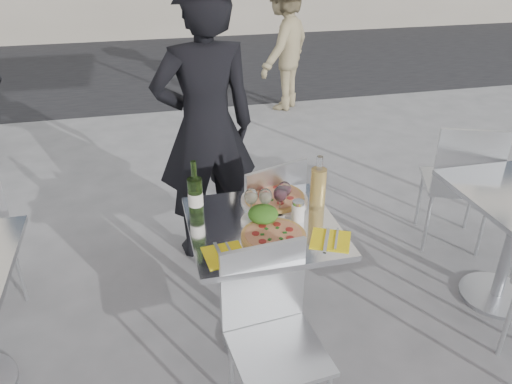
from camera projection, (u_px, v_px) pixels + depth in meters
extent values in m
plane|color=slate|center=(262.00, 338.00, 2.80)|extent=(80.00, 80.00, 0.00)
cube|color=black|center=(168.00, 62.00, 8.36)|extent=(24.00, 5.00, 0.00)
cylinder|color=#B7BABF|center=(262.00, 336.00, 2.79)|extent=(0.44, 0.44, 0.02)
cylinder|color=#B7BABF|center=(263.00, 285.00, 2.62)|extent=(0.07, 0.07, 0.72)
cube|color=silver|center=(263.00, 227.00, 2.45)|extent=(0.72, 0.72, 0.03)
cylinder|color=#B7BABF|center=(496.00, 295.00, 3.10)|extent=(0.44, 0.44, 0.02)
cylinder|color=#B7BABF|center=(510.00, 247.00, 2.93)|extent=(0.07, 0.07, 0.72)
cylinder|color=silver|center=(264.00, 230.00, 3.38)|extent=(0.02, 0.02, 0.43)
cylinder|color=silver|center=(220.00, 246.00, 3.22)|extent=(0.02, 0.02, 0.43)
cylinder|color=silver|center=(295.00, 255.00, 3.13)|extent=(0.02, 0.02, 0.43)
cylinder|color=silver|center=(248.00, 273.00, 2.96)|extent=(0.02, 0.02, 0.43)
cube|color=silver|center=(257.00, 220.00, 3.07)|extent=(0.51, 0.51, 0.02)
cube|color=silver|center=(276.00, 201.00, 2.81)|extent=(0.39, 0.16, 0.43)
cylinder|color=silver|center=(231.00, 370.00, 2.33)|extent=(0.02, 0.02, 0.42)
cylinder|color=silver|center=(297.00, 352.00, 2.43)|extent=(0.02, 0.02, 0.42)
cube|color=silver|center=(278.00, 353.00, 2.14)|extent=(0.43, 0.43, 0.02)
cube|color=silver|center=(263.00, 285.00, 2.19)|extent=(0.39, 0.06, 0.42)
cylinder|color=silver|center=(12.00, 245.00, 3.23)|extent=(0.02, 0.02, 0.42)
cylinder|color=silver|center=(20.00, 273.00, 2.98)|extent=(0.02, 0.02, 0.42)
cylinder|color=silver|center=(470.00, 202.00, 3.71)|extent=(0.02, 0.02, 0.45)
cylinder|color=silver|center=(419.00, 198.00, 3.75)|extent=(0.02, 0.02, 0.45)
cylinder|color=silver|center=(482.00, 228.00, 3.39)|extent=(0.02, 0.02, 0.45)
cylinder|color=silver|center=(427.00, 224.00, 3.43)|extent=(0.02, 0.02, 0.45)
cube|color=silver|center=(455.00, 183.00, 3.46)|extent=(0.55, 0.55, 0.03)
cube|color=silver|center=(470.00, 164.00, 3.16)|extent=(0.40, 0.18, 0.45)
cylinder|color=silver|center=(508.00, 321.00, 2.58)|extent=(0.03, 0.03, 0.47)
imported|color=black|center=(206.00, 129.00, 3.16)|extent=(0.70, 0.49, 1.81)
imported|color=#8E7F5C|center=(284.00, 46.00, 5.96)|extent=(1.08, 1.12, 1.53)
cylinder|color=tan|center=(274.00, 236.00, 2.33)|extent=(0.31, 0.31, 0.02)
cylinder|color=#CABC82|center=(274.00, 234.00, 2.33)|extent=(0.27, 0.27, 0.00)
cylinder|color=white|center=(274.00, 200.00, 2.64)|extent=(0.36, 0.36, 0.01)
cylinder|color=tan|center=(275.00, 197.00, 2.64)|extent=(0.32, 0.32, 0.02)
cylinder|color=#CABC82|center=(275.00, 196.00, 2.63)|extent=(0.28, 0.28, 0.00)
cylinder|color=white|center=(263.00, 221.00, 2.46)|extent=(0.22, 0.22, 0.01)
ellipsoid|color=#1F5C17|center=(263.00, 214.00, 2.44)|extent=(0.15, 0.15, 0.08)
sphere|color=#B21914|center=(270.00, 209.00, 2.46)|extent=(0.03, 0.03, 0.03)
cylinder|color=#2F4C1C|center=(196.00, 197.00, 2.48)|extent=(0.07, 0.07, 0.20)
cone|color=#2F4C1C|center=(194.00, 179.00, 2.43)|extent=(0.07, 0.07, 0.03)
cylinder|color=#2F4C1C|center=(194.00, 171.00, 2.41)|extent=(0.03, 0.03, 0.10)
cylinder|color=silver|center=(196.00, 199.00, 2.48)|extent=(0.07, 0.08, 0.07)
cylinder|color=#E5C061|center=(318.00, 189.00, 2.53)|extent=(0.08, 0.08, 0.22)
cylinder|color=white|center=(320.00, 164.00, 2.47)|extent=(0.03, 0.03, 0.08)
cylinder|color=white|center=(298.00, 212.00, 2.45)|extent=(0.06, 0.06, 0.09)
cylinder|color=silver|center=(298.00, 203.00, 2.43)|extent=(0.06, 0.06, 0.02)
cylinder|color=white|center=(251.00, 216.00, 2.51)|extent=(0.06, 0.06, 0.00)
cylinder|color=white|center=(251.00, 209.00, 2.49)|extent=(0.01, 0.01, 0.09)
ellipsoid|color=white|center=(251.00, 196.00, 2.45)|extent=(0.07, 0.07, 0.08)
ellipsoid|color=beige|center=(251.00, 198.00, 2.46)|extent=(0.05, 0.05, 0.05)
cylinder|color=white|center=(265.00, 216.00, 2.51)|extent=(0.06, 0.06, 0.00)
cylinder|color=white|center=(265.00, 208.00, 2.49)|extent=(0.01, 0.01, 0.09)
ellipsoid|color=white|center=(265.00, 196.00, 2.45)|extent=(0.07, 0.07, 0.08)
ellipsoid|color=beige|center=(265.00, 198.00, 2.46)|extent=(0.05, 0.05, 0.05)
cylinder|color=white|center=(280.00, 213.00, 2.53)|extent=(0.06, 0.06, 0.00)
cylinder|color=white|center=(280.00, 206.00, 2.51)|extent=(0.01, 0.01, 0.09)
ellipsoid|color=white|center=(280.00, 194.00, 2.47)|extent=(0.07, 0.07, 0.08)
ellipsoid|color=#470A19|center=(280.00, 196.00, 2.48)|extent=(0.05, 0.05, 0.05)
cylinder|color=white|center=(284.00, 208.00, 2.57)|extent=(0.06, 0.06, 0.00)
cylinder|color=white|center=(284.00, 201.00, 2.55)|extent=(0.01, 0.01, 0.09)
ellipsoid|color=white|center=(285.00, 189.00, 2.52)|extent=(0.07, 0.07, 0.08)
ellipsoid|color=#470A19|center=(284.00, 191.00, 2.52)|extent=(0.05, 0.05, 0.05)
cube|color=yellow|center=(225.00, 255.00, 2.21)|extent=(0.20, 0.20, 0.00)
cube|color=#B7BABF|center=(220.00, 255.00, 2.21)|extent=(0.03, 0.20, 0.00)
cube|color=#B7BABF|center=(231.00, 253.00, 2.22)|extent=(0.03, 0.18, 0.00)
cube|color=yellow|center=(331.00, 240.00, 2.32)|extent=(0.24, 0.24, 0.00)
cube|color=#B7BABF|center=(327.00, 240.00, 2.31)|extent=(0.10, 0.19, 0.00)
cube|color=#B7BABF|center=(337.00, 238.00, 2.32)|extent=(0.09, 0.17, 0.00)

